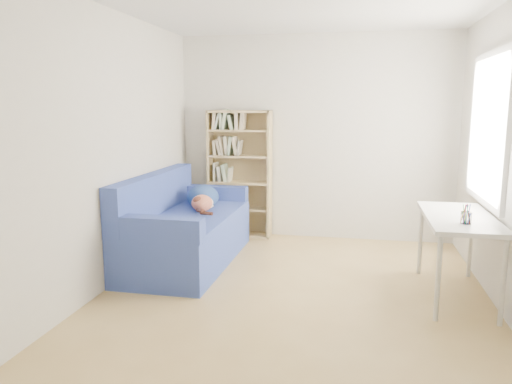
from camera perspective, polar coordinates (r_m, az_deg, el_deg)
ground at (r=4.78m, az=4.42°, el=-11.18°), size 4.00×4.00×0.00m
room_shell at (r=4.48m, az=6.02°, el=8.82°), size 3.54×4.04×2.62m
sofa at (r=5.56m, az=-8.20°, el=-4.21°), size 0.97×1.99×0.98m
bookshelf at (r=6.53m, az=-1.87°, el=1.50°), size 0.82×0.26×1.65m
desk at (r=4.79m, az=22.17°, el=-3.34°), size 0.58×1.27×0.75m
pen_cup at (r=4.46m, az=22.89°, el=-2.57°), size 0.09×0.09×0.17m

